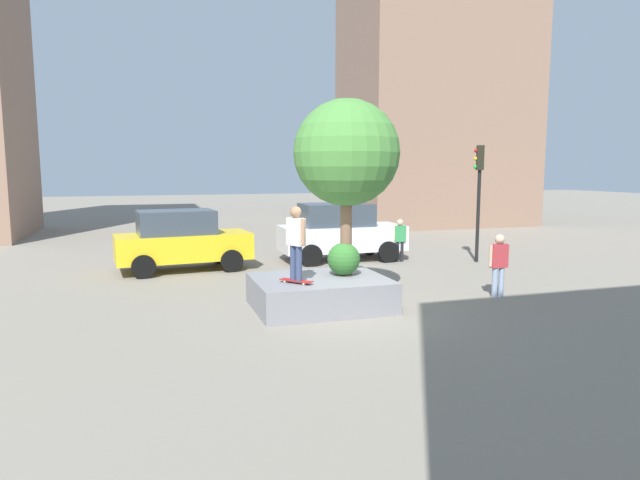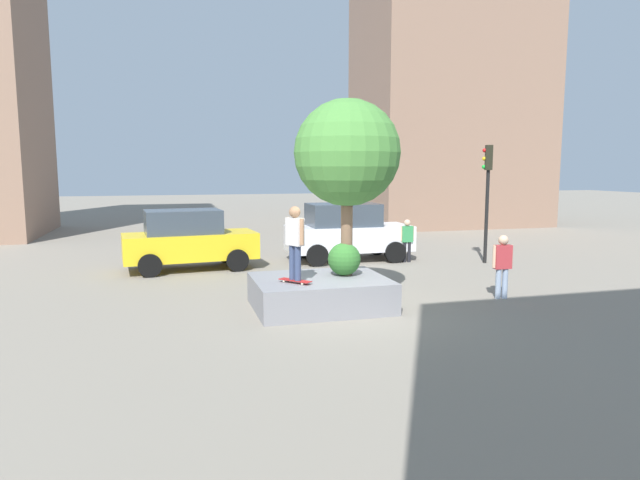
{
  "view_description": "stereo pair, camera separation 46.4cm",
  "coord_description": "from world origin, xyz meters",
  "px_view_note": "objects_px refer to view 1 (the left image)",
  "views": [
    {
      "loc": [
        -4.4,
        -11.84,
        3.26
      ],
      "look_at": [
        -0.6,
        0.2,
        1.62
      ],
      "focal_mm": 30.72,
      "sensor_mm": 36.0,
      "label": 1
    },
    {
      "loc": [
        -3.96,
        -11.98,
        3.26
      ],
      "look_at": [
        -0.6,
        0.2,
        1.62
      ],
      "focal_mm": 30.72,
      "sensor_mm": 36.0,
      "label": 2
    }
  ],
  "objects_px": {
    "skateboard": "(296,281)",
    "police_car": "(340,232)",
    "planter_ledge": "(320,293)",
    "passerby_with_bag": "(400,237)",
    "taxi_cab": "(182,240)",
    "skateboarder": "(296,238)",
    "traffic_light_corner": "(479,182)",
    "plaza_tree": "(347,154)",
    "pedestrian_crossing": "(499,261)"
  },
  "relations": [
    {
      "from": "skateboard",
      "to": "police_car",
      "type": "relative_size",
      "value": 0.17
    },
    {
      "from": "police_car",
      "to": "planter_ledge",
      "type": "bearing_deg",
      "value": -113.53
    },
    {
      "from": "skateboard",
      "to": "passerby_with_bag",
      "type": "height_order",
      "value": "passerby_with_bag"
    },
    {
      "from": "taxi_cab",
      "to": "skateboarder",
      "type": "bearing_deg",
      "value": -71.71
    },
    {
      "from": "planter_ledge",
      "to": "skateboard",
      "type": "height_order",
      "value": "skateboard"
    },
    {
      "from": "taxi_cab",
      "to": "traffic_light_corner",
      "type": "height_order",
      "value": "traffic_light_corner"
    },
    {
      "from": "planter_ledge",
      "to": "police_car",
      "type": "height_order",
      "value": "police_car"
    },
    {
      "from": "plaza_tree",
      "to": "skateboard",
      "type": "relative_size",
      "value": 5.61
    },
    {
      "from": "police_car",
      "to": "passerby_with_bag",
      "type": "distance_m",
      "value": 2.13
    },
    {
      "from": "plaza_tree",
      "to": "pedestrian_crossing",
      "type": "relative_size",
      "value": 2.58
    },
    {
      "from": "skateboarder",
      "to": "pedestrian_crossing",
      "type": "distance_m",
      "value": 5.44
    },
    {
      "from": "plaza_tree",
      "to": "traffic_light_corner",
      "type": "distance_m",
      "value": 7.88
    },
    {
      "from": "skateboard",
      "to": "pedestrian_crossing",
      "type": "relative_size",
      "value": 0.46
    },
    {
      "from": "skateboard",
      "to": "passerby_with_bag",
      "type": "bearing_deg",
      "value": 47.33
    },
    {
      "from": "passerby_with_bag",
      "to": "skateboarder",
      "type": "bearing_deg",
      "value": -132.67
    },
    {
      "from": "planter_ledge",
      "to": "plaza_tree",
      "type": "relative_size",
      "value": 0.74
    },
    {
      "from": "plaza_tree",
      "to": "passerby_with_bag",
      "type": "bearing_deg",
      "value": 52.88
    },
    {
      "from": "taxi_cab",
      "to": "traffic_light_corner",
      "type": "relative_size",
      "value": 1.07
    },
    {
      "from": "plaza_tree",
      "to": "police_car",
      "type": "bearing_deg",
      "value": 71.65
    },
    {
      "from": "skateboarder",
      "to": "taxi_cab",
      "type": "bearing_deg",
      "value": 108.29
    },
    {
      "from": "taxi_cab",
      "to": "planter_ledge",
      "type": "bearing_deg",
      "value": -64.79
    },
    {
      "from": "traffic_light_corner",
      "to": "skateboarder",
      "type": "bearing_deg",
      "value": -148.06
    },
    {
      "from": "plaza_tree",
      "to": "traffic_light_corner",
      "type": "xyz_separation_m",
      "value": [
        6.52,
        4.35,
        -0.82
      ]
    },
    {
      "from": "police_car",
      "to": "taxi_cab",
      "type": "bearing_deg",
      "value": -176.31
    },
    {
      "from": "plaza_tree",
      "to": "pedestrian_crossing",
      "type": "xyz_separation_m",
      "value": [
        3.98,
        -0.47,
        -2.69
      ]
    },
    {
      "from": "skateboard",
      "to": "skateboarder",
      "type": "relative_size",
      "value": 0.45
    },
    {
      "from": "planter_ledge",
      "to": "taxi_cab",
      "type": "bearing_deg",
      "value": 115.21
    },
    {
      "from": "taxi_cab",
      "to": "police_car",
      "type": "xyz_separation_m",
      "value": [
        5.55,
        0.36,
        0.05
      ]
    },
    {
      "from": "skateboard",
      "to": "skateboarder",
      "type": "distance_m",
      "value": 0.97
    },
    {
      "from": "plaza_tree",
      "to": "skateboarder",
      "type": "relative_size",
      "value": 2.52
    },
    {
      "from": "skateboard",
      "to": "traffic_light_corner",
      "type": "bearing_deg",
      "value": 31.94
    },
    {
      "from": "planter_ledge",
      "to": "pedestrian_crossing",
      "type": "relative_size",
      "value": 1.91
    },
    {
      "from": "traffic_light_corner",
      "to": "pedestrian_crossing",
      "type": "bearing_deg",
      "value": -117.8
    },
    {
      "from": "skateboard",
      "to": "skateboarder",
      "type": "xyz_separation_m",
      "value": [
        -0.0,
        0.0,
        0.97
      ]
    },
    {
      "from": "police_car",
      "to": "pedestrian_crossing",
      "type": "height_order",
      "value": "police_car"
    },
    {
      "from": "police_car",
      "to": "pedestrian_crossing",
      "type": "distance_m",
      "value": 6.89
    },
    {
      "from": "skateboarder",
      "to": "police_car",
      "type": "bearing_deg",
      "value": 62.92
    },
    {
      "from": "skateboarder",
      "to": "pedestrian_crossing",
      "type": "xyz_separation_m",
      "value": [
        5.38,
        0.11,
        -0.81
      ]
    },
    {
      "from": "skateboard",
      "to": "pedestrian_crossing",
      "type": "height_order",
      "value": "pedestrian_crossing"
    },
    {
      "from": "skateboard",
      "to": "skateboarder",
      "type": "bearing_deg",
      "value": 180.0
    },
    {
      "from": "passerby_with_bag",
      "to": "planter_ledge",
      "type": "bearing_deg",
      "value": -130.86
    },
    {
      "from": "skateboarder",
      "to": "passerby_with_bag",
      "type": "xyz_separation_m",
      "value": [
        5.35,
        5.81,
        -0.87
      ]
    },
    {
      "from": "planter_ledge",
      "to": "traffic_light_corner",
      "type": "relative_size",
      "value": 0.76
    },
    {
      "from": "police_car",
      "to": "passerby_with_bag",
      "type": "relative_size",
      "value": 2.92
    },
    {
      "from": "pedestrian_crossing",
      "to": "skateboard",
      "type": "bearing_deg",
      "value": -178.78
    },
    {
      "from": "traffic_light_corner",
      "to": "plaza_tree",
      "type": "bearing_deg",
      "value": -146.28
    },
    {
      "from": "planter_ledge",
      "to": "skateboarder",
      "type": "height_order",
      "value": "skateboarder"
    },
    {
      "from": "skateboard",
      "to": "traffic_light_corner",
      "type": "distance_m",
      "value": 9.55
    },
    {
      "from": "planter_ledge",
      "to": "passerby_with_bag",
      "type": "relative_size",
      "value": 2.05
    },
    {
      "from": "plaza_tree",
      "to": "taxi_cab",
      "type": "bearing_deg",
      "value": 121.24
    }
  ]
}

